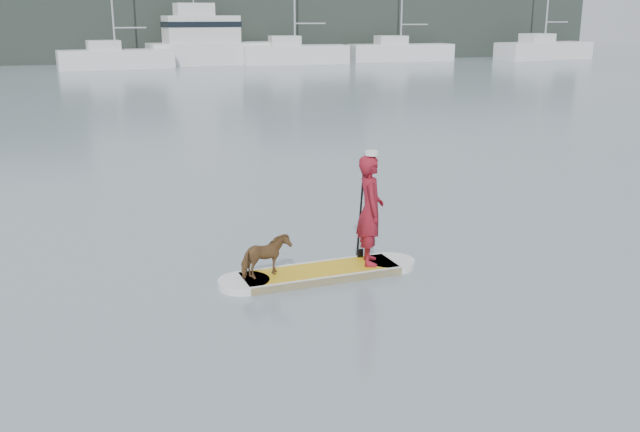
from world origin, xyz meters
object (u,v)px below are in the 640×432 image
object	(u,v)px
dog	(266,257)
motor_yacht_a	(209,42)
paddler	(370,210)
sailboat_d	(115,57)
sailboat_e	(294,53)
paddleboard	(320,273)
sailboat_g	(543,49)
sailboat_f	(400,50)

from	to	relation	value
dog	motor_yacht_a	world-z (taller)	motor_yacht_a
paddler	sailboat_d	bearing A→B (deg)	16.58
sailboat_e	paddleboard	bearing A→B (deg)	-101.39
paddler	dog	world-z (taller)	paddler
paddleboard	motor_yacht_a	distance (m)	50.70
paddleboard	sailboat_g	size ratio (longest dim) A/B	0.24
paddler	dog	bearing A→B (deg)	107.64
sailboat_f	sailboat_g	xyz separation A→B (m)	(13.63, -1.59, -0.01)
dog	sailboat_g	world-z (taller)	sailboat_g
sailboat_d	sailboat_e	bearing A→B (deg)	-0.60
dog	sailboat_e	world-z (taller)	sailboat_e
motor_yacht_a	sailboat_g	xyz separation A→B (m)	(30.62, -1.57, -0.89)
sailboat_f	sailboat_d	bearing A→B (deg)	-172.68
paddler	sailboat_g	distance (m)	59.92
sailboat_d	sailboat_e	world-z (taller)	sailboat_e
paddleboard	sailboat_f	world-z (taller)	sailboat_f
paddleboard	sailboat_e	world-z (taller)	sailboat_e
sailboat_e	sailboat_f	distance (m)	10.09
sailboat_d	sailboat_f	world-z (taller)	sailboat_f
sailboat_f	sailboat_g	world-z (taller)	sailboat_f
sailboat_f	sailboat_g	bearing A→B (deg)	-5.80
paddleboard	dog	xyz separation A→B (m)	(-0.89, -0.08, 0.39)
sailboat_g	sailboat_e	bearing A→B (deg)	167.26
sailboat_g	dog	bearing A→B (deg)	-138.50
motor_yacht_a	sailboat_e	bearing A→B (deg)	-17.51
sailboat_e	sailboat_f	bearing A→B (deg)	8.96
sailboat_g	paddleboard	bearing A→B (deg)	-137.87
paddleboard	sailboat_f	xyz separation A→B (m)	(22.04, 50.43, 0.88)
paddleboard	sailboat_f	size ratio (longest dim) A/B	0.24
dog	paddleboard	bearing A→B (deg)	-105.55
sailboat_d	sailboat_g	distance (m)	38.22
paddler	dog	distance (m)	1.84
paddleboard	sailboat_g	bearing A→B (deg)	48.73
dog	sailboat_f	distance (m)	55.47
paddler	sailboat_g	world-z (taller)	sailboat_g
sailboat_e	motor_yacht_a	world-z (taller)	sailboat_e
motor_yacht_a	dog	bearing A→B (deg)	-104.84
sailboat_d	motor_yacht_a	xyz separation A→B (m)	(7.58, 2.78, 0.93)
motor_yacht_a	sailboat_f	bearing A→B (deg)	-8.08
paddler	sailboat_f	xyz separation A→B (m)	(21.19, 50.35, -0.07)
paddler	motor_yacht_a	distance (m)	50.52
dog	motor_yacht_a	bearing A→B (deg)	-27.39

